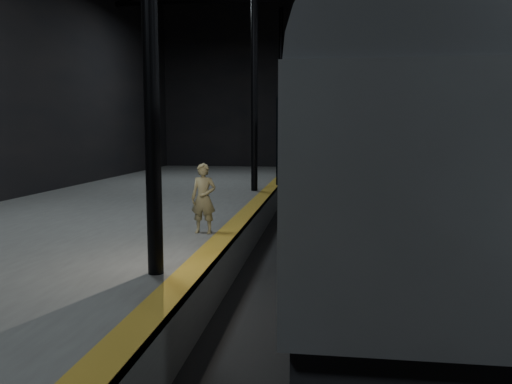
# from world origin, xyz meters

# --- Properties ---
(ground) EXTENTS (44.00, 44.00, 0.00)m
(ground) POSITION_xyz_m (0.00, 0.00, 0.00)
(ground) COLOR black
(ground) RESTS_ON ground
(platform_left) EXTENTS (9.00, 43.80, 1.00)m
(platform_left) POSITION_xyz_m (-7.50, 0.00, 0.50)
(platform_left) COLOR #4A4A47
(platform_left) RESTS_ON ground
(tactile_strip) EXTENTS (0.50, 43.80, 0.01)m
(tactile_strip) POSITION_xyz_m (-3.25, 0.00, 1.00)
(tactile_strip) COLOR olive
(tactile_strip) RESTS_ON platform_left
(track) EXTENTS (2.40, 43.00, 0.24)m
(track) POSITION_xyz_m (0.00, 0.00, 0.07)
(track) COLOR #3F3328
(track) RESTS_ON ground
(train) EXTENTS (3.03, 20.24, 5.41)m
(train) POSITION_xyz_m (-0.00, 3.22, 3.02)
(train) COLOR #9A9DA1
(train) RESTS_ON ground
(woman) EXTENTS (0.63, 0.44, 1.65)m
(woman) POSITION_xyz_m (-3.80, -0.58, 1.83)
(woman) COLOR #8E8257
(woman) RESTS_ON platform_left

